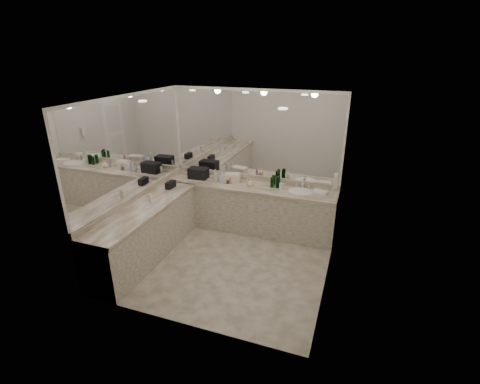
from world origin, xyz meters
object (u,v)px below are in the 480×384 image
at_px(soap_bottle_a, 215,175).
at_px(sink, 301,192).
at_px(cream_cosmetic_case, 232,177).
at_px(black_toiletry_bag, 198,173).
at_px(wall_phone, 336,181).
at_px(soap_bottle_c, 250,183).
at_px(soap_bottle_b, 222,177).
at_px(hand_towel, 320,192).

bearing_deg(soap_bottle_a, sink, 0.60).
bearing_deg(cream_cosmetic_case, black_toiletry_bag, 170.63).
xyz_separation_m(black_toiletry_bag, soap_bottle_a, (0.38, -0.05, 0.01)).
bearing_deg(soap_bottle_a, wall_phone, -12.22).
distance_m(sink, soap_bottle_c, 0.92).
relative_size(black_toiletry_bag, cream_cosmetic_case, 1.27).
height_order(cream_cosmetic_case, soap_bottle_a, soap_bottle_a).
bearing_deg(soap_bottle_b, hand_towel, 1.29).
relative_size(cream_cosmetic_case, soap_bottle_b, 1.41).
height_order(sink, soap_bottle_b, soap_bottle_b).
xyz_separation_m(sink, soap_bottle_c, (-0.92, -0.05, 0.08)).
bearing_deg(black_toiletry_bag, soap_bottle_a, -7.75).
relative_size(wall_phone, black_toiletry_bag, 0.66).
height_order(sink, black_toiletry_bag, black_toiletry_bag).
bearing_deg(wall_phone, soap_bottle_a, 167.78).
bearing_deg(soap_bottle_a, hand_towel, 1.90).
height_order(hand_towel, soap_bottle_a, soap_bottle_a).
bearing_deg(wall_phone, soap_bottle_c, 163.68).
bearing_deg(hand_towel, cream_cosmetic_case, 179.05).
xyz_separation_m(black_toiletry_bag, cream_cosmetic_case, (0.69, 0.04, -0.02)).
bearing_deg(black_toiletry_bag, cream_cosmetic_case, 3.33).
distance_m(black_toiletry_bag, soap_bottle_b, 0.52).
height_order(hand_towel, soap_bottle_c, soap_bottle_c).
xyz_separation_m(cream_cosmetic_case, soap_bottle_c, (0.40, -0.13, -0.01)).
xyz_separation_m(sink, cream_cosmetic_case, (-1.32, 0.08, 0.09)).
bearing_deg(cream_cosmetic_case, wall_phone, -29.36).
distance_m(soap_bottle_a, soap_bottle_b, 0.14).
bearing_deg(wall_phone, black_toiletry_bag, 168.42).
bearing_deg(sink, cream_cosmetic_case, 176.73).
distance_m(wall_phone, hand_towel, 0.75).
relative_size(sink, soap_bottle_a, 1.87).
height_order(wall_phone, black_toiletry_bag, wall_phone).
distance_m(wall_phone, soap_bottle_b, 2.19).
bearing_deg(sink, soap_bottle_b, 179.74).
distance_m(wall_phone, soap_bottle_a, 2.30).
distance_m(sink, soap_bottle_b, 1.50).
xyz_separation_m(sink, black_toiletry_bag, (-2.01, 0.04, 0.11)).
distance_m(black_toiletry_bag, soap_bottle_a, 0.39).
height_order(soap_bottle_a, soap_bottle_c, soap_bottle_a).
distance_m(sink, black_toiletry_bag, 2.01).
distance_m(cream_cosmetic_case, soap_bottle_a, 0.32).
height_order(cream_cosmetic_case, hand_towel, cream_cosmetic_case).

